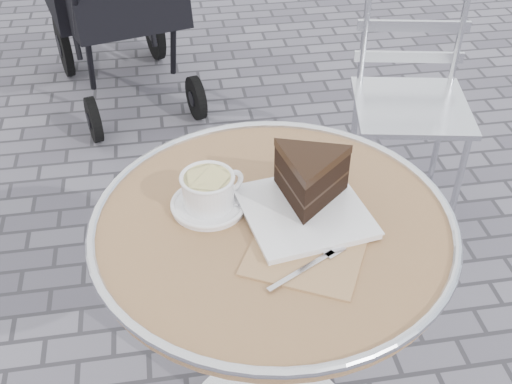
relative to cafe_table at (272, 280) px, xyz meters
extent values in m
cylinder|color=silver|center=(0.00, 0.00, -0.20)|extent=(0.07, 0.07, 0.67)
cylinder|color=tan|center=(0.00, 0.00, 0.15)|extent=(0.70, 0.70, 0.03)
torus|color=silver|center=(0.00, 0.00, 0.16)|extent=(0.72, 0.72, 0.02)
cylinder|color=white|center=(-0.12, 0.06, 0.17)|extent=(0.15, 0.15, 0.01)
cylinder|color=white|center=(-0.12, 0.06, 0.21)|extent=(0.13, 0.13, 0.06)
torus|color=white|center=(-0.07, 0.09, 0.21)|extent=(0.05, 0.03, 0.05)
cylinder|color=beige|center=(-0.12, 0.06, 0.24)|extent=(0.09, 0.09, 0.01)
cube|color=#A97E5C|center=(0.05, -0.09, 0.17)|extent=(0.28, 0.28, 0.00)
cube|color=white|center=(0.06, 0.01, 0.17)|extent=(0.26, 0.26, 0.01)
cylinder|color=silver|center=(0.45, 0.71, -0.35)|extent=(0.02, 0.02, 0.43)
cylinder|color=silver|center=(0.76, 0.65, -0.35)|extent=(0.02, 0.02, 0.43)
cylinder|color=silver|center=(0.51, 1.03, -0.35)|extent=(0.02, 0.02, 0.43)
cylinder|color=silver|center=(0.83, 0.96, -0.35)|extent=(0.02, 0.02, 0.43)
cube|color=silver|center=(0.64, 0.84, -0.13)|extent=(0.44, 0.44, 0.02)
cylinder|color=black|center=(-0.49, 1.49, -0.47)|extent=(0.08, 0.20, 0.20)
cylinder|color=black|center=(-0.04, 1.60, -0.47)|extent=(0.08, 0.20, 0.20)
cylinder|color=black|center=(-0.65, 2.13, -0.41)|extent=(0.11, 0.31, 0.31)
cylinder|color=black|center=(-0.20, 2.24, -0.41)|extent=(0.11, 0.31, 0.31)
camera|label=1|loc=(-0.19, -0.92, 0.98)|focal=45.00mm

